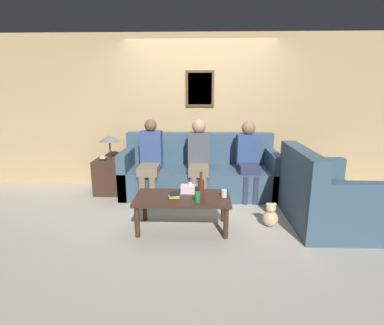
{
  "coord_description": "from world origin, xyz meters",
  "views": [
    {
      "loc": [
        0.04,
        -4.23,
        1.71
      ],
      "look_at": [
        -0.1,
        -0.16,
        0.69
      ],
      "focal_mm": 28.0,
      "sensor_mm": 36.0,
      "label": 1
    }
  ],
  "objects_px": {
    "couch_side": "(322,198)",
    "wine_bottle": "(201,189)",
    "couch_main": "(199,174)",
    "drinking_glass": "(224,193)",
    "teddy_bear": "(270,216)",
    "coffee_table": "(182,201)",
    "person_right": "(248,157)",
    "person_left": "(150,157)",
    "person_middle": "(199,156)"
  },
  "relations": [
    {
      "from": "person_left",
      "to": "person_middle",
      "type": "relative_size",
      "value": 1.0
    },
    {
      "from": "drinking_glass",
      "to": "teddy_bear",
      "type": "relative_size",
      "value": 0.29
    },
    {
      "from": "teddy_bear",
      "to": "coffee_table",
      "type": "bearing_deg",
      "value": -174.35
    },
    {
      "from": "couch_side",
      "to": "person_right",
      "type": "distance_m",
      "value": 1.29
    },
    {
      "from": "wine_bottle",
      "to": "teddy_bear",
      "type": "relative_size",
      "value": 1.06
    },
    {
      "from": "coffee_table",
      "to": "drinking_glass",
      "type": "relative_size",
      "value": 12.69
    },
    {
      "from": "couch_side",
      "to": "wine_bottle",
      "type": "height_order",
      "value": "couch_side"
    },
    {
      "from": "couch_main",
      "to": "couch_side",
      "type": "relative_size",
      "value": 1.92
    },
    {
      "from": "couch_main",
      "to": "person_left",
      "type": "distance_m",
      "value": 0.87
    },
    {
      "from": "wine_bottle",
      "to": "drinking_glass",
      "type": "height_order",
      "value": "wine_bottle"
    },
    {
      "from": "drinking_glass",
      "to": "couch_side",
      "type": "bearing_deg",
      "value": 10.22
    },
    {
      "from": "couch_main",
      "to": "couch_side",
      "type": "height_order",
      "value": "same"
    },
    {
      "from": "drinking_glass",
      "to": "teddy_bear",
      "type": "distance_m",
      "value": 0.7
    },
    {
      "from": "couch_main",
      "to": "drinking_glass",
      "type": "xyz_separation_m",
      "value": [
        0.31,
        -1.34,
        0.14
      ]
    },
    {
      "from": "couch_side",
      "to": "drinking_glass",
      "type": "bearing_deg",
      "value": 100.22
    },
    {
      "from": "couch_side",
      "to": "person_left",
      "type": "xyz_separation_m",
      "value": [
        -2.35,
        0.89,
        0.33
      ]
    },
    {
      "from": "couch_side",
      "to": "person_left",
      "type": "height_order",
      "value": "person_left"
    },
    {
      "from": "coffee_table",
      "to": "teddy_bear",
      "type": "xyz_separation_m",
      "value": [
        1.11,
        0.11,
        -0.23
      ]
    },
    {
      "from": "couch_main",
      "to": "person_right",
      "type": "xyz_separation_m",
      "value": [
        0.77,
        -0.16,
        0.33
      ]
    },
    {
      "from": "couch_main",
      "to": "couch_side",
      "type": "distance_m",
      "value": 1.94
    },
    {
      "from": "drinking_glass",
      "to": "person_middle",
      "type": "distance_m",
      "value": 1.19
    },
    {
      "from": "wine_bottle",
      "to": "person_left",
      "type": "height_order",
      "value": "person_left"
    },
    {
      "from": "couch_main",
      "to": "wine_bottle",
      "type": "xyz_separation_m",
      "value": [
        0.03,
        -1.41,
        0.22
      ]
    },
    {
      "from": "drinking_glass",
      "to": "coffee_table",
      "type": "bearing_deg",
      "value": -179.96
    },
    {
      "from": "teddy_bear",
      "to": "person_middle",
      "type": "bearing_deg",
      "value": 132.25
    },
    {
      "from": "couch_side",
      "to": "person_middle",
      "type": "distance_m",
      "value": 1.86
    },
    {
      "from": "person_right",
      "to": "teddy_bear",
      "type": "relative_size",
      "value": 3.85
    },
    {
      "from": "drinking_glass",
      "to": "person_middle",
      "type": "bearing_deg",
      "value": 105.92
    },
    {
      "from": "couch_side",
      "to": "person_right",
      "type": "height_order",
      "value": "person_right"
    },
    {
      "from": "drinking_glass",
      "to": "teddy_bear",
      "type": "height_order",
      "value": "drinking_glass"
    },
    {
      "from": "teddy_bear",
      "to": "couch_side",
      "type": "bearing_deg",
      "value": 10.15
    },
    {
      "from": "person_left",
      "to": "person_middle",
      "type": "bearing_deg",
      "value": 0.43
    },
    {
      "from": "couch_main",
      "to": "wine_bottle",
      "type": "relative_size",
      "value": 7.44
    },
    {
      "from": "coffee_table",
      "to": "person_middle",
      "type": "distance_m",
      "value": 1.18
    },
    {
      "from": "wine_bottle",
      "to": "drinking_glass",
      "type": "distance_m",
      "value": 0.3
    },
    {
      "from": "couch_side",
      "to": "coffee_table",
      "type": "height_order",
      "value": "couch_side"
    },
    {
      "from": "wine_bottle",
      "to": "person_middle",
      "type": "distance_m",
      "value": 1.2
    },
    {
      "from": "couch_main",
      "to": "drinking_glass",
      "type": "distance_m",
      "value": 1.38
    },
    {
      "from": "coffee_table",
      "to": "wine_bottle",
      "type": "distance_m",
      "value": 0.3
    },
    {
      "from": "person_left",
      "to": "coffee_table",
      "type": "bearing_deg",
      "value": -62.75
    },
    {
      "from": "coffee_table",
      "to": "person_right",
      "type": "distance_m",
      "value": 1.55
    },
    {
      "from": "wine_bottle",
      "to": "couch_side",
      "type": "bearing_deg",
      "value": 10.96
    },
    {
      "from": "teddy_bear",
      "to": "person_left",
      "type": "bearing_deg",
      "value": 149.04
    },
    {
      "from": "person_middle",
      "to": "drinking_glass",
      "type": "bearing_deg",
      "value": -74.08
    },
    {
      "from": "wine_bottle",
      "to": "person_left",
      "type": "distance_m",
      "value": 1.44
    },
    {
      "from": "wine_bottle",
      "to": "drinking_glass",
      "type": "bearing_deg",
      "value": 14.3
    },
    {
      "from": "couch_main",
      "to": "teddy_bear",
      "type": "xyz_separation_m",
      "value": [
        0.92,
        -1.23,
        -0.19
      ]
    },
    {
      "from": "person_left",
      "to": "teddy_bear",
      "type": "distance_m",
      "value": 2.03
    },
    {
      "from": "drinking_glass",
      "to": "person_right",
      "type": "bearing_deg",
      "value": 68.71
    },
    {
      "from": "drinking_glass",
      "to": "person_left",
      "type": "bearing_deg",
      "value": 134.02
    }
  ]
}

